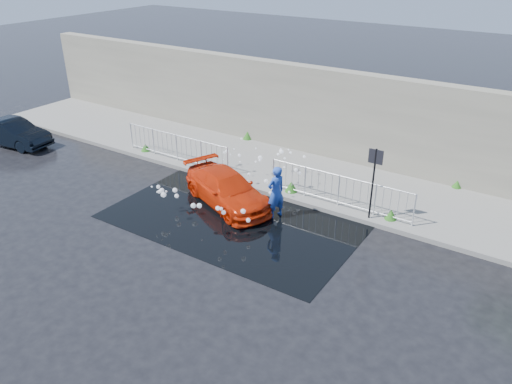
% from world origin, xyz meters
% --- Properties ---
extents(ground, '(90.00, 90.00, 0.00)m').
position_xyz_m(ground, '(0.00, 0.00, 0.00)').
color(ground, black).
rests_on(ground, ground).
extents(pavement, '(30.00, 4.00, 0.15)m').
position_xyz_m(pavement, '(0.00, 5.00, 0.07)').
color(pavement, slate).
rests_on(pavement, ground).
extents(curb, '(30.00, 0.25, 0.16)m').
position_xyz_m(curb, '(0.00, 3.00, 0.08)').
color(curb, slate).
rests_on(curb, ground).
extents(retaining_wall, '(30.00, 0.60, 3.50)m').
position_xyz_m(retaining_wall, '(0.00, 7.20, 1.90)').
color(retaining_wall, '#6D695C').
rests_on(retaining_wall, pavement).
extents(puddle, '(8.00, 5.00, 0.01)m').
position_xyz_m(puddle, '(0.50, 1.00, 0.01)').
color(puddle, black).
rests_on(puddle, ground).
extents(sign_post, '(0.45, 0.06, 2.50)m').
position_xyz_m(sign_post, '(4.20, 3.10, 1.72)').
color(sign_post, black).
rests_on(sign_post, ground).
extents(railing_left, '(5.05, 0.05, 1.10)m').
position_xyz_m(railing_left, '(-4.00, 3.35, 0.74)').
color(railing_left, silver).
rests_on(railing_left, pavement).
extents(railing_right, '(5.05, 0.05, 1.10)m').
position_xyz_m(railing_right, '(3.00, 3.35, 0.74)').
color(railing_right, silver).
rests_on(railing_right, pavement).
extents(weeds, '(12.17, 3.93, 0.38)m').
position_xyz_m(weeds, '(-0.10, 4.47, 0.32)').
color(weeds, '#1B4E14').
rests_on(weeds, pavement).
extents(water_spray, '(3.53, 5.49, 1.11)m').
position_xyz_m(water_spray, '(-0.32, 2.03, 0.71)').
color(water_spray, white).
rests_on(water_spray, ground).
extents(red_car, '(4.14, 2.93, 1.11)m').
position_xyz_m(red_car, '(-0.31, 1.66, 0.56)').
color(red_car, red).
rests_on(red_car, ground).
extents(dark_car, '(3.62, 1.64, 1.15)m').
position_xyz_m(dark_car, '(-11.32, 1.02, 0.58)').
color(dark_car, black).
rests_on(dark_car, ground).
extents(person, '(0.62, 0.75, 1.76)m').
position_xyz_m(person, '(1.53, 1.80, 0.88)').
color(person, '#2146A8').
rests_on(person, ground).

